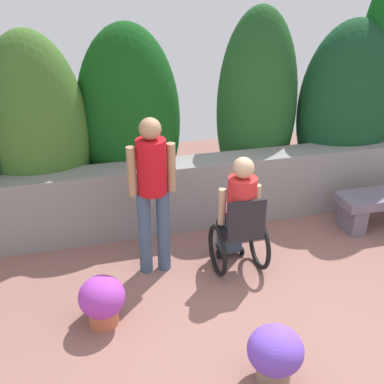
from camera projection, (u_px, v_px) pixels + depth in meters
ground_plane at (277, 331)px, 4.35m from camera, size 10.25×10.25×0.00m
stone_retaining_wall at (211, 191)px, 6.01m from camera, size 6.65×0.41×0.87m
hedge_backdrop at (183, 114)px, 5.98m from camera, size 6.90×1.16×3.23m
person_in_wheelchair at (239, 218)px, 4.99m from camera, size 0.53×0.66×1.33m
person_standing_companion at (152, 187)px, 4.79m from camera, size 0.49×0.30×1.73m
flower_pot_purple_near at (102, 300)px, 4.34m from camera, size 0.43×0.43×0.50m
flower_pot_red_accent at (275, 354)px, 3.74m from camera, size 0.45×0.45×0.50m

